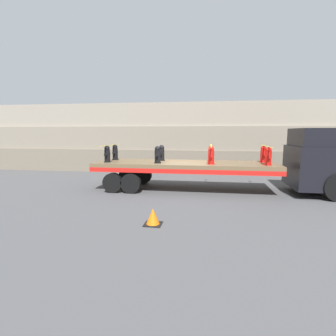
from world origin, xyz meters
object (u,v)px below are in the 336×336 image
object	(u,v)px
truck_cab	(319,161)
fire_hydrant_red_far_3	(263,154)
fire_hydrant_red_near_2	(211,156)
fire_hydrant_black_near_1	(158,155)
fire_hydrant_red_far_2	(211,154)
traffic_cone	(153,217)
fire_hydrant_red_near_3	(268,156)
flatbed_trailer	(173,167)
fire_hydrant_black_near_0	(107,154)
fire_hydrant_black_far_1	(162,153)
fire_hydrant_black_far_0	(115,152)

from	to	relation	value
truck_cab	fire_hydrant_red_far_3	bearing A→B (deg)	166.71
truck_cab	fire_hydrant_red_near_2	xyz separation A→B (m)	(-4.67, -0.53, 0.23)
fire_hydrant_black_near_1	fire_hydrant_red_far_2	size ratio (longest dim) A/B	1.00
fire_hydrant_black_near_1	traffic_cone	bearing A→B (deg)	-80.61
truck_cab	traffic_cone	bearing A→B (deg)	-142.35
fire_hydrant_red_far_2	fire_hydrant_red_near_3	bearing A→B (deg)	-23.58
fire_hydrant_red_near_3	traffic_cone	bearing A→B (deg)	-133.27
flatbed_trailer	fire_hydrant_red_far_2	size ratio (longest dim) A/B	10.86
fire_hydrant_black_near_0	fire_hydrant_red_near_3	distance (m)	7.28
fire_hydrant_red_near_2	traffic_cone	bearing A→B (deg)	-111.21
fire_hydrant_red_near_2	fire_hydrant_red_far_2	xyz separation A→B (m)	(0.00, 1.06, 0.00)
fire_hydrant_black_far_1	traffic_cone	bearing A→B (deg)	-82.41
truck_cab	fire_hydrant_red_far_2	size ratio (longest dim) A/B	3.72
fire_hydrant_black_near_0	fire_hydrant_black_far_0	bearing A→B (deg)	90.00
flatbed_trailer	fire_hydrant_black_near_1	distance (m)	1.05
fire_hydrant_black_near_0	flatbed_trailer	bearing A→B (deg)	9.77
fire_hydrant_black_far_1	fire_hydrant_black_near_1	bearing A→B (deg)	-90.00
fire_hydrant_black_near_0	fire_hydrant_black_near_1	size ratio (longest dim) A/B	1.00
fire_hydrant_black_far_1	truck_cab	bearing A→B (deg)	-4.27
fire_hydrant_red_far_2	fire_hydrant_black_near_1	bearing A→B (deg)	-156.42
fire_hydrant_red_far_3	flatbed_trailer	bearing A→B (deg)	-172.82
truck_cab	fire_hydrant_red_far_3	xyz separation A→B (m)	(-2.24, 0.53, 0.23)
fire_hydrant_black_near_0	fire_hydrant_black_near_1	bearing A→B (deg)	0.00
truck_cab	fire_hydrant_red_far_2	world-z (taller)	truck_cab
truck_cab	flatbed_trailer	bearing A→B (deg)	180.00
fire_hydrant_black_near_1	fire_hydrant_red_far_2	distance (m)	2.65
fire_hydrant_red_far_3	fire_hydrant_black_far_0	bearing A→B (deg)	180.00
fire_hydrant_red_near_2	traffic_cone	world-z (taller)	fire_hydrant_red_near_2
fire_hydrant_red_far_2	fire_hydrant_red_far_3	bearing A→B (deg)	0.00
fire_hydrant_black_far_0	fire_hydrant_black_far_1	size ratio (longest dim) A/B	1.00
fire_hydrant_red_far_2	fire_hydrant_red_near_3	size ratio (longest dim) A/B	1.00
fire_hydrant_red_near_3	traffic_cone	xyz separation A→B (m)	(-4.13, -4.38, -1.46)
truck_cab	fire_hydrant_black_far_0	distance (m)	9.54
fire_hydrant_black_far_0	fire_hydrant_black_near_1	world-z (taller)	same
fire_hydrant_red_far_2	fire_hydrant_red_near_2	bearing A→B (deg)	-90.00
flatbed_trailer	fire_hydrant_red_far_2	distance (m)	1.96
fire_hydrant_black_far_0	fire_hydrant_red_near_2	xyz separation A→B (m)	(4.85, -1.06, 0.00)
fire_hydrant_red_far_2	traffic_cone	bearing A→B (deg)	-107.36
fire_hydrant_black_far_1	fire_hydrant_red_near_3	distance (m)	4.97
fire_hydrant_black_far_1	fire_hydrant_red_far_2	xyz separation A→B (m)	(2.43, 0.00, 0.00)
fire_hydrant_red_near_2	fire_hydrant_red_near_3	xyz separation A→B (m)	(2.43, 0.00, 0.00)
traffic_cone	fire_hydrant_red_near_3	bearing A→B (deg)	46.73
fire_hydrant_red_far_2	traffic_cone	world-z (taller)	fire_hydrant_red_far_2
truck_cab	fire_hydrant_red_near_2	distance (m)	4.70
flatbed_trailer	fire_hydrant_black_near_0	xyz separation A→B (m)	(-3.07, -0.53, 0.63)
fire_hydrant_black_near_1	traffic_cone	world-z (taller)	fire_hydrant_black_near_1
fire_hydrant_black_near_0	fire_hydrant_red_near_3	world-z (taller)	same
flatbed_trailer	fire_hydrant_black_near_1	xyz separation A→B (m)	(-0.65, -0.53, 0.63)
fire_hydrant_black_near_0	fire_hydrant_red_near_2	bearing A→B (deg)	0.00
fire_hydrant_black_near_0	fire_hydrant_black_far_0	size ratio (longest dim) A/B	1.00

